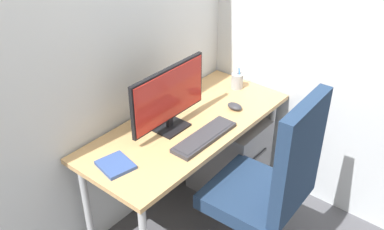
% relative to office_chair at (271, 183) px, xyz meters
% --- Properties ---
extents(ground_plane, '(8.00, 8.00, 0.00)m').
position_rel_office_chair_xyz_m(ground_plane, '(0.01, 0.61, -0.61)').
color(ground_plane, '#4C4C51').
extents(wall_back, '(2.76, 0.04, 2.80)m').
position_rel_office_chair_xyz_m(wall_back, '(0.01, 0.94, 0.79)').
color(wall_back, silver).
rests_on(wall_back, ground_plane).
extents(desk, '(1.40, 0.60, 0.74)m').
position_rel_office_chair_xyz_m(desk, '(0.01, 0.61, 0.05)').
color(desk, tan).
rests_on(desk, ground_plane).
extents(office_chair, '(0.54, 0.55, 1.16)m').
position_rel_office_chair_xyz_m(office_chair, '(0.00, 0.00, 0.00)').
color(office_chair, black).
rests_on(office_chair, ground_plane).
extents(filing_cabinet, '(0.37, 0.49, 0.58)m').
position_rel_office_chair_xyz_m(filing_cabinet, '(0.41, 0.56, -0.32)').
color(filing_cabinet, slate).
rests_on(filing_cabinet, ground_plane).
extents(monitor, '(0.58, 0.16, 0.39)m').
position_rel_office_chair_xyz_m(monitor, '(-0.08, 0.66, 0.34)').
color(monitor, black).
rests_on(monitor, desk).
extents(keyboard, '(0.45, 0.13, 0.03)m').
position_rel_office_chair_xyz_m(keyboard, '(-0.05, 0.43, 0.14)').
color(keyboard, '#333338').
rests_on(keyboard, desk).
extents(mouse, '(0.07, 0.11, 0.04)m').
position_rel_office_chair_xyz_m(mouse, '(0.34, 0.49, 0.15)').
color(mouse, '#333338').
rests_on(mouse, desk).
extents(pen_holder, '(0.08, 0.08, 0.17)m').
position_rel_office_chair_xyz_m(pen_holder, '(0.58, 0.64, 0.18)').
color(pen_holder, '#9EA0A5').
rests_on(pen_holder, desk).
extents(notebook, '(0.19, 0.20, 0.02)m').
position_rel_office_chair_xyz_m(notebook, '(-0.54, 0.63, 0.14)').
color(notebook, '#334C8C').
rests_on(notebook, desk).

